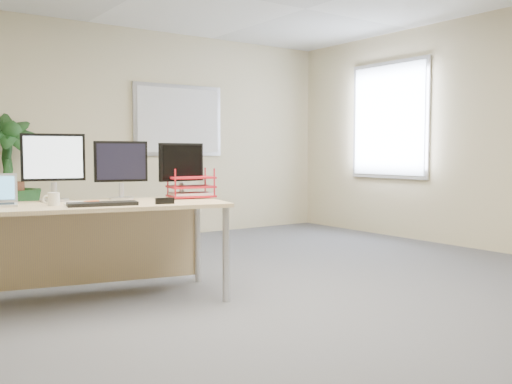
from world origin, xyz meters
TOP-DOWN VIEW (x-y plane):
  - floor at (0.00, 0.00)m, footprint 8.00×8.00m
  - back_wall at (0.00, 4.00)m, footprint 7.00×0.04m
  - whiteboard at (1.20, 3.97)m, footprint 1.30×0.04m
  - window at (3.47, 2.30)m, footprint 0.04×1.30m
  - desk at (-0.93, 1.32)m, footprint 2.07×1.21m
  - floor_plant at (-1.06, 3.70)m, footprint 1.03×1.03m
  - monitor_left at (-1.14, 1.54)m, footprint 0.46×0.21m
  - monitor_right at (-0.65, 1.42)m, footprint 0.42×0.19m
  - monitor_dark at (-0.17, 1.30)m, footprint 0.41×0.19m
  - keyboard at (-0.96, 1.00)m, footprint 0.50×0.26m
  - coffee_mug at (-1.24, 1.21)m, footprint 0.12×0.08m
  - spiral_notebook at (-1.01, 1.21)m, footprint 0.34×0.32m
  - orange_pen at (-0.96, 1.21)m, footprint 0.13×0.04m
  - yellow_highlighter at (-0.76, 1.12)m, footprint 0.12×0.03m
  - letter_tray at (-0.11, 1.25)m, footprint 0.41×0.34m
  - stapler at (-0.54, 0.86)m, footprint 0.14×0.06m

SIDE VIEW (x-z plane):
  - floor at x=0.00m, z-range 0.00..0.00m
  - desk at x=-0.93m, z-range 0.22..0.96m
  - floor_plant at x=-1.06m, z-range 0.00..1.50m
  - spiral_notebook at x=-1.01m, z-range 0.74..0.76m
  - yellow_highlighter at x=-0.76m, z-range 0.74..0.76m
  - keyboard at x=-0.96m, z-range 0.74..0.77m
  - orange_pen at x=-0.96m, z-range 0.76..0.77m
  - stapler at x=-0.54m, z-range 0.74..0.79m
  - coffee_mug at x=-1.24m, z-range 0.74..0.84m
  - letter_tray at x=-0.11m, z-range 0.74..0.91m
  - monitor_dark at x=-0.17m, z-range 0.78..1.23m
  - monitor_right at x=-0.65m, z-range 0.78..1.25m
  - monitor_left at x=-1.14m, z-range 0.78..1.30m
  - back_wall at x=0.00m, z-range 0.00..2.70m
  - whiteboard at x=1.20m, z-range 1.07..2.02m
  - window at x=3.47m, z-range 0.77..2.33m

